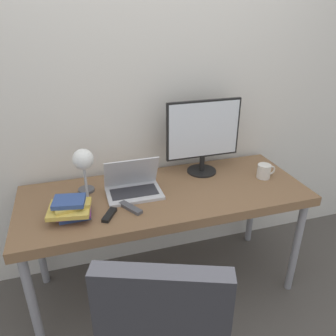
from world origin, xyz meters
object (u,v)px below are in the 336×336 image
(laptop, at_px, (133,186))
(desk_lamp, at_px, (83,163))
(mug, at_px, (264,171))
(monitor, at_px, (203,134))
(book_stack, at_px, (71,208))

(laptop, height_order, desk_lamp, desk_lamp)
(laptop, bearing_deg, mug, -3.49)
(desk_lamp, distance_m, mug, 1.19)
(monitor, xyz_separation_m, mug, (0.37, -0.21, -0.23))
(laptop, xyz_separation_m, desk_lamp, (-0.28, 0.00, 0.20))
(monitor, bearing_deg, book_stack, -160.42)
(monitor, distance_m, desk_lamp, 0.82)
(laptop, relative_size, desk_lamp, 1.02)
(laptop, relative_size, mug, 2.54)
(desk_lamp, distance_m, book_stack, 0.27)
(book_stack, xyz_separation_m, mug, (1.27, 0.11, -0.01))
(laptop, distance_m, monitor, 0.59)
(book_stack, relative_size, mug, 1.88)
(monitor, bearing_deg, mug, -29.68)
(desk_lamp, xyz_separation_m, mug, (1.17, -0.06, -0.20))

